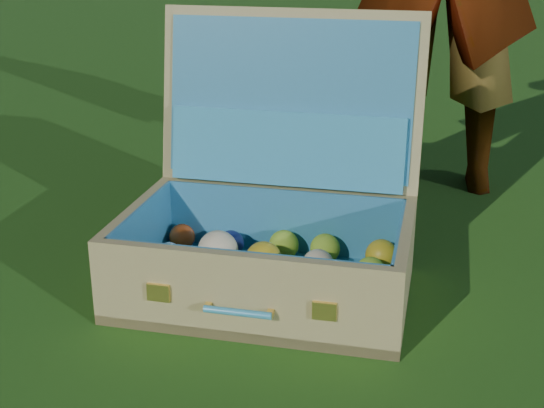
{
  "coord_description": "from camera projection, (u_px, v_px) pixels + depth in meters",
  "views": [
    {
      "loc": [
        0.28,
        -1.62,
        0.84
      ],
      "look_at": [
        -0.02,
        0.06,
        0.2
      ],
      "focal_mm": 50.0,
      "sensor_mm": 36.0,
      "label": 1
    }
  ],
  "objects": [
    {
      "name": "ground",
      "position": [
        276.0,
        290.0,
        1.84
      ],
      "size": [
        60.0,
        60.0,
        0.0
      ],
      "primitive_type": "plane",
      "color": "#215114",
      "rests_on": "ground"
    },
    {
      "name": "stray_ball",
      "position": [
        132.0,
        254.0,
        1.95
      ],
      "size": [
        0.07,
        0.07,
        0.07
      ],
      "primitive_type": "sphere",
      "color": "teal",
      "rests_on": "ground"
    },
    {
      "name": "suitcase",
      "position": [
        275.0,
        212.0,
        1.83
      ],
      "size": [
        0.7,
        0.61,
        0.64
      ],
      "rotation": [
        0.0,
        0.0,
        -0.05
      ],
      "color": "tan",
      "rests_on": "ground"
    }
  ]
}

